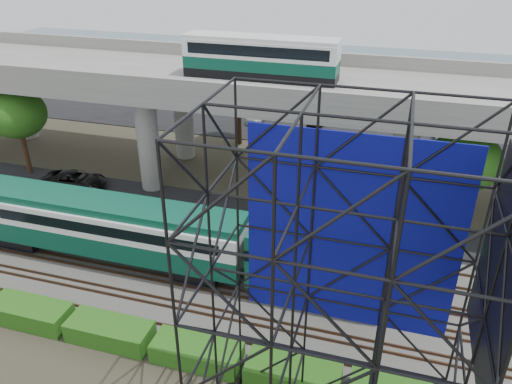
% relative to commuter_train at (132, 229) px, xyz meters
% --- Properties ---
extents(ground, '(140.00, 140.00, 0.00)m').
position_rel_commuter_train_xyz_m(ground, '(5.85, -2.00, -2.88)').
color(ground, '#474233').
rests_on(ground, ground).
extents(ballast_bed, '(90.00, 12.00, 0.20)m').
position_rel_commuter_train_xyz_m(ballast_bed, '(5.85, 0.00, -2.78)').
color(ballast_bed, slate).
rests_on(ballast_bed, ground).
extents(service_road, '(90.00, 5.00, 0.08)m').
position_rel_commuter_train_xyz_m(service_road, '(5.85, 8.50, -2.84)').
color(service_road, black).
rests_on(service_road, ground).
extents(parking_lot, '(90.00, 18.00, 0.08)m').
position_rel_commuter_train_xyz_m(parking_lot, '(5.85, 32.00, -2.84)').
color(parking_lot, black).
rests_on(parking_lot, ground).
extents(harbor_water, '(140.00, 40.00, 0.03)m').
position_rel_commuter_train_xyz_m(harbor_water, '(5.85, 54.00, -2.87)').
color(harbor_water, '#4A617A').
rests_on(harbor_water, ground).
extents(rail_tracks, '(90.00, 9.52, 0.16)m').
position_rel_commuter_train_xyz_m(rail_tracks, '(5.85, -0.00, -2.60)').
color(rail_tracks, '#472D1E').
rests_on(rail_tracks, ballast_bed).
extents(commuter_train, '(29.30, 3.06, 4.30)m').
position_rel_commuter_train_xyz_m(commuter_train, '(0.00, 0.00, 0.00)').
color(commuter_train, black).
rests_on(commuter_train, rail_tracks).
extents(overpass, '(80.00, 12.00, 12.40)m').
position_rel_commuter_train_xyz_m(overpass, '(5.74, 14.00, 5.33)').
color(overpass, '#9E9B93').
rests_on(overpass, ground).
extents(scaffold_tower, '(9.36, 6.36, 15.00)m').
position_rel_commuter_train_xyz_m(scaffold_tower, '(13.94, -9.98, 4.59)').
color(scaffold_tower, black).
rests_on(scaffold_tower, ground).
extents(hedge_strip, '(34.60, 1.80, 1.20)m').
position_rel_commuter_train_xyz_m(hedge_strip, '(6.85, -6.30, -2.32)').
color(hedge_strip, '#205212').
rests_on(hedge_strip, ground).
extents(trees, '(40.94, 16.94, 7.69)m').
position_rel_commuter_train_xyz_m(trees, '(1.18, 14.17, 2.69)').
color(trees, '#382314').
rests_on(trees, ground).
extents(suv, '(5.67, 3.21, 1.49)m').
position_rel_commuter_train_xyz_m(suv, '(-10.34, 8.43, -2.06)').
color(suv, black).
rests_on(suv, service_road).
extents(parked_cars, '(39.18, 9.65, 1.31)m').
position_rel_commuter_train_xyz_m(parked_cars, '(6.27, 31.58, -2.18)').
color(parked_cars, silver).
rests_on(parked_cars, parking_lot).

